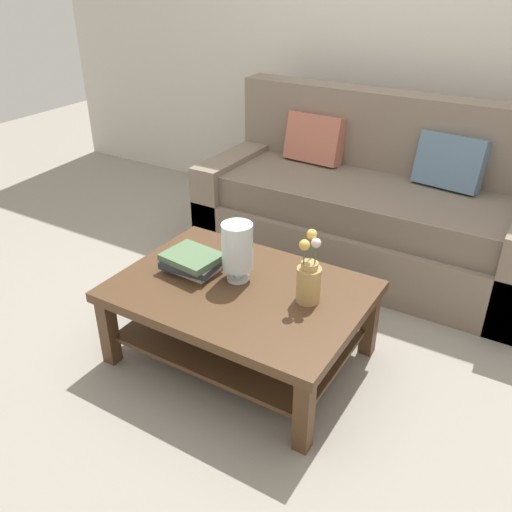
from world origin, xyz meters
name	(u,v)px	position (x,y,z in m)	size (l,w,h in m)	color
ground_plane	(291,319)	(0.00, 0.00, 0.00)	(10.00, 10.00, 0.00)	gray
back_wall	(411,34)	(0.00, 1.65, 1.35)	(6.40, 0.12, 2.70)	beige
couch	(369,208)	(0.09, 0.90, 0.36)	(2.15, 0.90, 1.06)	#7A6B5B
coffee_table	(240,307)	(-0.07, -0.42, 0.31)	(1.20, 0.85, 0.42)	#4C331E
book_stack_main	(192,262)	(-0.35, -0.42, 0.47)	(0.29, 0.25, 0.10)	beige
glass_hurricane_vase	(237,248)	(-0.11, -0.37, 0.59)	(0.15, 0.15, 0.30)	silver
flower_pitcher	(309,278)	(0.26, -0.36, 0.54)	(0.11, 0.12, 0.35)	tan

